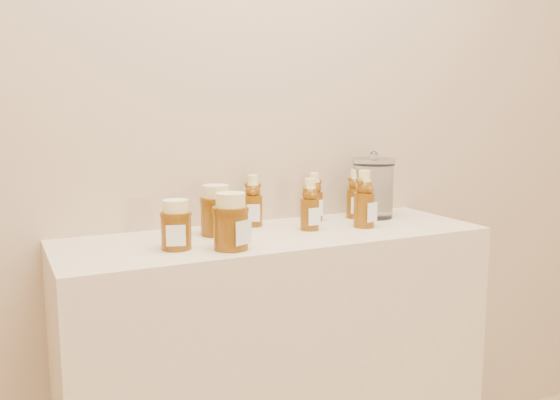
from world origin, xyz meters
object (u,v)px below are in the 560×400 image
honey_jar_left (176,225)px  display_table (277,385)px  glass_canister (373,185)px  bear_bottle_front_left (310,201)px  bear_bottle_back_left (253,197)px

honey_jar_left → display_table: bearing=27.0°
honey_jar_left → glass_canister: bearing=29.0°
honey_jar_left → bear_bottle_front_left: bearing=25.5°
bear_bottle_back_left → bear_bottle_front_left: size_ratio=1.02×
display_table → bear_bottle_front_left: 0.55m
glass_canister → display_table: bearing=-166.5°
bear_bottle_back_left → honey_jar_left: (-0.29, -0.18, -0.02)m
bear_bottle_back_left → bear_bottle_front_left: bear_bottle_back_left is taller
bear_bottle_back_left → bear_bottle_front_left: (0.12, -0.12, -0.00)m
display_table → glass_canister: bearing=13.5°
bear_bottle_front_left → glass_canister: bearing=15.9°
display_table → honey_jar_left: bearing=-170.1°
display_table → honey_jar_left: size_ratio=9.69×
display_table → bear_bottle_front_left: size_ratio=7.12×
bear_bottle_back_left → bear_bottle_front_left: 0.17m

